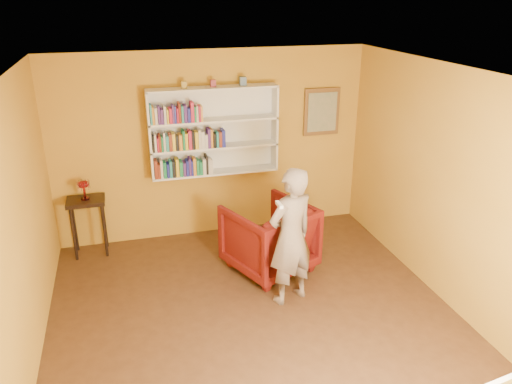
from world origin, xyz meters
TOP-DOWN VIEW (x-y plane):
  - room_shell at (0.00, 0.00)m, footprint 5.30×5.80m
  - bookshelf at (0.00, 2.41)m, footprint 1.80×0.29m
  - books_row_lower at (-0.45, 2.30)m, footprint 0.81×0.19m
  - books_row_middle at (-0.36, 2.30)m, footprint 0.99×0.19m
  - books_row_upper at (-0.52, 2.30)m, footprint 0.69×0.19m
  - ornament_left at (-0.38, 2.35)m, footprint 0.07×0.07m
  - ornament_centre at (0.01, 2.35)m, footprint 0.07×0.07m
  - ornament_right at (0.42, 2.35)m, footprint 0.09×0.09m
  - framed_painting at (1.65, 2.46)m, footprint 0.55×0.05m
  - console_table at (-1.80, 2.25)m, footprint 0.50×0.38m
  - ruby_lustre at (-1.80, 2.25)m, footprint 0.17×0.16m
  - armchair at (0.47, 1.20)m, footprint 1.28×1.29m
  - person at (0.49, 0.45)m, footprint 0.70×0.58m
  - game_remote at (0.25, 0.17)m, footprint 0.04×0.15m

SIDE VIEW (x-z plane):
  - armchair at x=0.47m, z-range 0.00..0.90m
  - console_table at x=-1.80m, z-range 0.27..1.08m
  - person at x=0.49m, z-range 0.00..1.66m
  - ruby_lustre at x=-1.80m, z-range 0.87..1.14m
  - room_shell at x=0.00m, z-range -0.42..2.46m
  - books_row_lower at x=-0.45m, z-range 1.00..1.26m
  - game_remote at x=0.25m, z-range 1.35..1.39m
  - books_row_middle at x=-0.36m, z-range 1.38..1.65m
  - bookshelf at x=0.00m, z-range 0.98..2.21m
  - framed_painting at x=1.65m, z-range 1.40..2.10m
  - books_row_upper at x=-0.52m, z-range 1.75..2.02m
  - ornament_left at x=-0.38m, z-range 2.21..2.31m
  - ornament_centre at x=0.01m, z-range 2.21..2.31m
  - ornament_right at x=0.42m, z-range 2.21..2.33m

